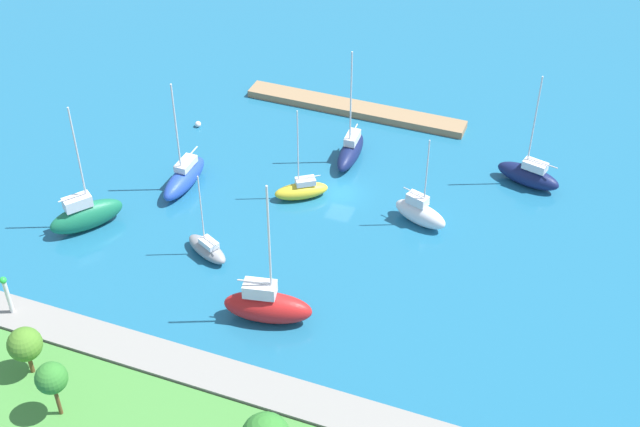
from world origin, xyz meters
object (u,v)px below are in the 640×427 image
at_px(harbor_beacon, 7,292).
at_px(sailboat_gray_by_breakwater, 207,248).
at_px(sailboat_navy_mid_basin, 351,150).
at_px(pier_dock, 355,109).
at_px(sailboat_red_west_end, 267,305).
at_px(sailboat_green_center_basin, 86,215).
at_px(sailboat_navy_far_north, 529,175).
at_px(park_tree_midwest, 25,344).
at_px(park_tree_center, 51,378).
at_px(mooring_buoy_white, 198,124).
at_px(sailboat_blue_lone_north, 184,177).
at_px(sailboat_white_lone_south, 420,213).
at_px(sailboat_yellow_off_beacon, 302,190).

height_order(harbor_beacon, sailboat_gray_by_breakwater, sailboat_gray_by_breakwater).
height_order(harbor_beacon, sailboat_navy_mid_basin, sailboat_navy_mid_basin).
bearing_deg(pier_dock, sailboat_navy_mid_basin, 106.44).
xyz_separation_m(sailboat_red_west_end, sailboat_green_center_basin, (20.43, -5.02, -0.05)).
bearing_deg(sailboat_navy_far_north, sailboat_green_center_basin, 44.05).
relative_size(sailboat_red_west_end, sailboat_gray_by_breakwater, 1.60).
bearing_deg(pier_dock, park_tree_midwest, 78.00).
bearing_deg(park_tree_center, harbor_beacon, -37.26).
bearing_deg(sailboat_navy_far_north, park_tree_center, 71.91).
distance_m(sailboat_navy_far_north, mooring_buoy_white, 35.54).
bearing_deg(sailboat_navy_mid_basin, sailboat_green_center_basin, -47.58).
bearing_deg(sailboat_blue_lone_north, park_tree_center, 11.57).
height_order(harbor_beacon, mooring_buoy_white, harbor_beacon).
xyz_separation_m(sailboat_green_center_basin, mooring_buoy_white, (-1.50, -19.31, -1.19)).
distance_m(pier_dock, sailboat_blue_lone_north, 22.33).
distance_m(sailboat_gray_by_breakwater, sailboat_white_lone_south, 19.93).
relative_size(harbor_beacon, sailboat_white_lone_south, 0.40).
xyz_separation_m(pier_dock, sailboat_gray_by_breakwater, (4.28, 27.90, 0.40)).
relative_size(sailboat_navy_far_north, sailboat_red_west_end, 0.88).
bearing_deg(sailboat_gray_by_breakwater, sailboat_white_lone_south, -119.38).
bearing_deg(sailboat_navy_far_north, sailboat_gray_by_breakwater, 54.20).
bearing_deg(sailboat_red_west_end, harbor_beacon, -169.15).
bearing_deg(sailboat_gray_by_breakwater, sailboat_navy_far_north, -113.56).
xyz_separation_m(harbor_beacon, park_tree_center, (-9.47, 7.20, 1.39)).
relative_size(sailboat_navy_far_north, sailboat_navy_mid_basin, 0.96).
bearing_deg(sailboat_blue_lone_north, sailboat_gray_by_breakwater, 39.25).
distance_m(harbor_beacon, sailboat_red_west_end, 20.62).
relative_size(pier_dock, sailboat_navy_mid_basin, 1.99).
xyz_separation_m(pier_dock, sailboat_yellow_off_beacon, (-0.40, 16.92, 0.51)).
relative_size(harbor_beacon, sailboat_yellow_off_beacon, 0.38).
height_order(park_tree_center, sailboat_red_west_end, sailboat_red_west_end).
height_order(sailboat_white_lone_south, sailboat_navy_mid_basin, sailboat_navy_mid_basin).
distance_m(sailboat_navy_far_north, sailboat_white_lone_south, 12.81).
height_order(harbor_beacon, park_tree_midwest, park_tree_midwest).
bearing_deg(sailboat_gray_by_breakwater, sailboat_yellow_off_beacon, -86.81).
xyz_separation_m(park_tree_midwest, mooring_buoy_white, (5.19, -36.84, -3.88)).
relative_size(sailboat_navy_far_north, mooring_buoy_white, 18.18).
distance_m(harbor_beacon, sailboat_navy_mid_basin, 36.74).
bearing_deg(pier_dock, sailboat_navy_far_north, 161.31).
height_order(park_tree_midwest, sailboat_blue_lone_north, sailboat_blue_lone_north).
bearing_deg(sailboat_white_lone_south, sailboat_gray_by_breakwater, -127.12).
bearing_deg(park_tree_midwest, sailboat_gray_by_breakwater, -106.95).
relative_size(park_tree_center, sailboat_navy_mid_basin, 0.39).
xyz_separation_m(park_tree_midwest, sailboat_gray_by_breakwater, (-5.48, -17.97, -3.41)).
bearing_deg(sailboat_navy_far_north, harbor_beacon, 58.03).
bearing_deg(mooring_buoy_white, park_tree_midwest, 98.02).
bearing_deg(pier_dock, sailboat_white_lone_south, 126.15).
bearing_deg(sailboat_navy_mid_basin, sailboat_navy_far_north, 94.30).
distance_m(harbor_beacon, sailboat_gray_by_breakwater, 17.33).
height_order(sailboat_gray_by_breakwater, sailboat_blue_lone_north, sailboat_blue_lone_north).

